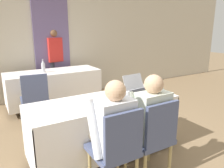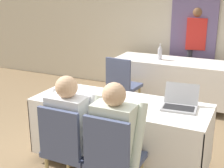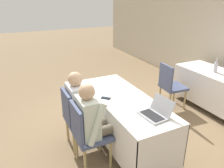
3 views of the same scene
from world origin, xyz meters
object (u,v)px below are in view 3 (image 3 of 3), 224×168
at_px(chair_near_left, 76,116).
at_px(person_checkered_shirt, 82,105).
at_px(chair_near_right, 87,132).
at_px(cell_phone, 106,98).
at_px(chair_far_spare, 170,84).
at_px(water_bottle, 216,66).
at_px(person_white_shirt, 94,120).
at_px(laptop, 155,113).

height_order(chair_near_left, person_checkered_shirt, person_checkered_shirt).
relative_size(chair_near_left, chair_near_right, 1.00).
height_order(cell_phone, chair_near_left, chair_near_left).
bearing_deg(chair_near_right, chair_far_spare, -68.47).
bearing_deg(person_checkered_shirt, chair_near_right, 167.28).
height_order(water_bottle, chair_near_right, water_bottle).
bearing_deg(person_white_shirt, water_bottle, -80.50).
bearing_deg(laptop, water_bottle, 106.85).
relative_size(water_bottle, chair_far_spare, 0.29).
bearing_deg(chair_far_spare, person_checkered_shirt, 105.27).
height_order(laptop, chair_near_right, laptop).
distance_m(chair_far_spare, person_checkered_shirt, 1.95).
relative_size(chair_near_right, person_checkered_shirt, 0.78).
relative_size(cell_phone, person_white_shirt, 0.12).
distance_m(chair_near_left, chair_far_spare, 2.05).
xyz_separation_m(laptop, chair_near_right, (-0.38, -0.76, -0.29)).
height_order(laptop, water_bottle, water_bottle).
xyz_separation_m(cell_phone, water_bottle, (-0.12, 2.35, 0.11)).
bearing_deg(person_checkered_shirt, chair_near_left, 90.00).
relative_size(laptop, cell_phone, 2.56).
xyz_separation_m(chair_near_left, chair_near_right, (0.46, 0.00, 0.00)).
relative_size(laptop, person_white_shirt, 0.31).
height_order(chair_near_right, person_checkered_shirt, person_checkered_shirt).
xyz_separation_m(water_bottle, chair_near_right, (0.45, -2.77, -0.37)).
xyz_separation_m(chair_near_left, person_white_shirt, (0.46, 0.10, 0.16)).
height_order(chair_far_spare, person_checkered_shirt, person_checkered_shirt).
height_order(person_checkered_shirt, person_white_shirt, same).
bearing_deg(chair_near_left, laptop, -137.72).
bearing_deg(chair_near_left, chair_near_right, -180.00).
bearing_deg(person_checkered_shirt, water_bottle, -90.28).
height_order(water_bottle, chair_near_left, water_bottle).
bearing_deg(chair_far_spare, laptop, 138.28).
relative_size(laptop, chair_near_left, 0.40).
distance_m(laptop, cell_phone, 0.78).
distance_m(laptop, person_white_shirt, 0.77).
xyz_separation_m(chair_far_spare, person_checkered_shirt, (0.34, -1.92, 0.16)).
distance_m(chair_near_right, chair_far_spare, 2.17).
bearing_deg(person_white_shirt, chair_near_left, 12.72).
bearing_deg(laptop, person_checkered_shirt, -147.28).
relative_size(cell_phone, chair_near_right, 0.16).
bearing_deg(laptop, person_white_shirt, -125.30).
distance_m(chair_near_left, chair_near_right, 0.46).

